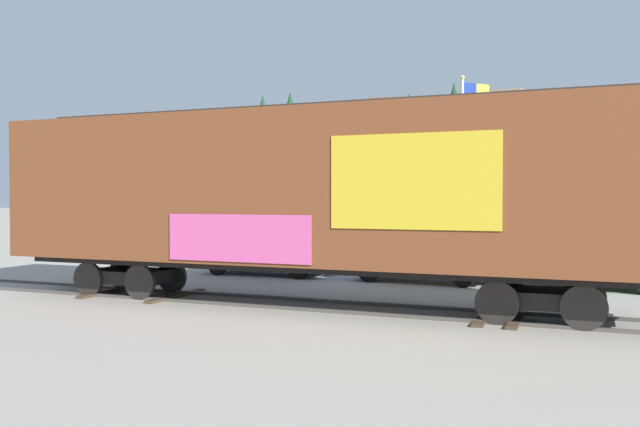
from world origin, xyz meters
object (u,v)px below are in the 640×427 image
Objects in this scene: flagpole at (467,143)px; parked_car_blue at (267,249)px; parked_car_silver at (422,255)px; parked_car_green at (586,259)px; freight_car at (311,191)px.

parked_car_blue is (-6.26, -6.44, -4.07)m from flagpole.
parked_car_silver is 4.86m from parked_car_green.
freight_car is 3.56× the size of parked_car_silver.
flagpole is at bearing 78.04° from freight_car.
freight_car is 3.61× the size of parked_car_blue.
freight_car is 6.31m from parked_car_silver.
parked_car_silver is (1.86, 5.70, -1.98)m from freight_car.
parked_car_blue is 10.34m from parked_car_green.
parked_car_silver is at bearing 71.95° from freight_car.
flagpole is 1.67× the size of parked_car_blue.
freight_car is at bearing -59.11° from parked_car_blue.
parked_car_green is (4.86, -0.22, 0.01)m from parked_car_silver.
freight_car is 8.88m from parked_car_green.
parked_car_green is (4.07, -7.00, -4.06)m from flagpole.
parked_car_green reaches higher than parked_car_blue.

